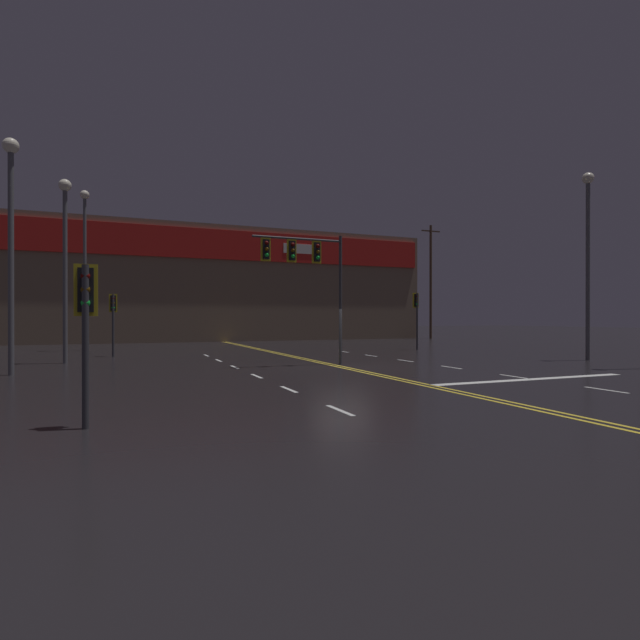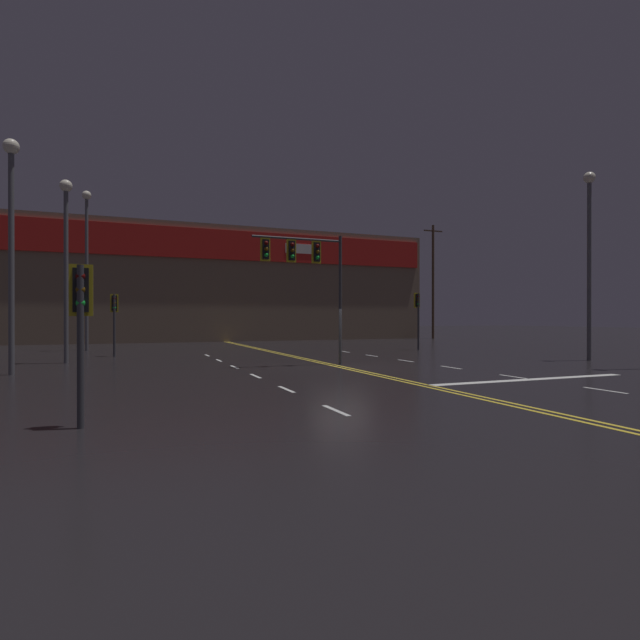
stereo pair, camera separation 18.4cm
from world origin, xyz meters
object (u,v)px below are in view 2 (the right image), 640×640
(traffic_signal_corner_northwest, at_px, (114,311))
(streetlight_far_median, at_px, (589,240))
(streetlight_near_left, at_px, (11,222))
(traffic_signal_median, at_px, (304,262))
(traffic_signal_corner_northeast, at_px, (418,308))
(traffic_signal_corner_southwest, at_px, (81,308))
(streetlight_near_right, at_px, (87,250))
(streetlight_far_left, at_px, (66,244))

(traffic_signal_corner_northwest, xyz_separation_m, streetlight_far_median, (21.82, -11.42, 3.46))
(streetlight_far_median, bearing_deg, streetlight_near_left, 172.66)
(traffic_signal_median, height_order, streetlight_near_left, streetlight_near_left)
(traffic_signal_corner_northwest, relative_size, traffic_signal_corner_northeast, 0.90)
(traffic_signal_corner_southwest, height_order, streetlight_near_right, streetlight_near_right)
(traffic_signal_corner_northeast, xyz_separation_m, streetlight_far_left, (-20.60, -2.40, 2.73))
(streetlight_near_left, distance_m, streetlight_far_left, 4.86)
(traffic_signal_median, distance_m, traffic_signal_corner_northeast, 13.39)
(traffic_signal_corner_northwest, xyz_separation_m, streetlight_far_left, (-2.03, -3.51, 3.01))
(traffic_signal_corner_northwest, distance_m, streetlight_near_left, 9.37)
(streetlight_far_left, bearing_deg, traffic_signal_corner_northeast, 6.64)
(traffic_signal_corner_northwest, bearing_deg, traffic_signal_corner_southwest, -91.13)
(traffic_signal_corner_northeast, bearing_deg, traffic_signal_corner_southwest, -136.90)
(traffic_signal_corner_northeast, xyz_separation_m, streetlight_far_median, (3.25, -10.31, 3.18))
(traffic_signal_corner_northwest, bearing_deg, streetlight_far_median, -27.63)
(traffic_signal_median, xyz_separation_m, streetlight_near_left, (-11.18, 0.66, 1.05))
(traffic_signal_corner_northwest, height_order, streetlight_far_median, streetlight_far_median)
(streetlight_far_median, bearing_deg, streetlight_near_right, 143.43)
(traffic_signal_corner_northwest, height_order, streetlight_near_left, streetlight_near_left)
(traffic_signal_median, distance_m, streetlight_near_right, 17.74)
(traffic_signal_corner_northeast, distance_m, streetlight_far_median, 11.27)
(traffic_signal_corner_southwest, bearing_deg, traffic_signal_corner_northeast, 43.10)
(traffic_signal_median, relative_size, traffic_signal_corner_southwest, 1.86)
(traffic_signal_corner_southwest, bearing_deg, streetlight_near_left, 105.82)
(traffic_signal_median, height_order, traffic_signal_corner_northwest, traffic_signal_median)
(streetlight_far_median, bearing_deg, traffic_signal_median, 169.54)
(traffic_signal_corner_northwest, height_order, traffic_signal_corner_northeast, traffic_signal_corner_northeast)
(streetlight_near_left, relative_size, streetlight_far_median, 0.93)
(traffic_signal_corner_southwest, height_order, streetlight_far_median, streetlight_far_median)
(streetlight_far_left, bearing_deg, streetlight_near_left, -106.35)
(traffic_signal_corner_southwest, relative_size, streetlight_near_left, 0.36)
(traffic_signal_corner_northeast, relative_size, streetlight_near_left, 0.44)
(traffic_signal_corner_southwest, distance_m, streetlight_far_median, 23.69)
(traffic_signal_median, height_order, streetlight_near_right, streetlight_near_right)
(traffic_signal_corner_northeast, relative_size, streetlight_far_median, 0.41)
(streetlight_near_right, relative_size, streetlight_far_left, 1.21)
(traffic_signal_corner_northwest, bearing_deg, traffic_signal_median, -48.61)
(traffic_signal_median, height_order, traffic_signal_corner_southwest, traffic_signal_median)
(traffic_signal_corner_northwest, distance_m, streetlight_near_right, 7.44)
(streetlight_near_right, bearing_deg, traffic_signal_corner_northeast, -19.40)
(traffic_signal_corner_northeast, bearing_deg, streetlight_far_left, -173.36)
(traffic_signal_corner_northwest, relative_size, streetlight_near_right, 0.33)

